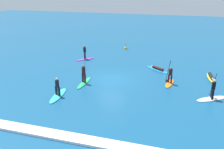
% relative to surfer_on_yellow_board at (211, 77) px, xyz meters
% --- Properties ---
extents(ground_plane, '(120.00, 120.00, 0.00)m').
position_rel_surfer_on_yellow_board_xyz_m(ground_plane, '(-9.68, -3.09, -0.16)').
color(ground_plane, navy).
rests_on(ground_plane, ground).
extents(surfer_on_yellow_board, '(0.88, 3.02, 0.42)m').
position_rel_surfer_on_yellow_board_xyz_m(surfer_on_yellow_board, '(0.00, 0.00, 0.00)').
color(surfer_on_yellow_board, yellow).
rests_on(surfer_on_yellow_board, ground_plane).
extents(surfer_on_green_board, '(0.59, 3.12, 1.89)m').
position_rel_surfer_on_yellow_board_xyz_m(surfer_on_green_board, '(-11.97, -4.93, 0.34)').
color(surfer_on_green_board, '#23B266').
rests_on(surfer_on_green_board, ground_plane).
extents(surfer_on_purple_board, '(2.11, 2.31, 1.86)m').
position_rel_surfer_on_yellow_board_xyz_m(surfer_on_purple_board, '(-15.00, 2.56, 0.39)').
color(surfer_on_purple_board, purple).
rests_on(surfer_on_purple_board, ground_plane).
extents(surfer_on_blue_board, '(2.97, 2.50, 0.37)m').
position_rel_surfer_on_yellow_board_xyz_m(surfer_on_blue_board, '(-5.56, 1.11, -0.04)').
color(surfer_on_blue_board, '#1E8CD1').
rests_on(surfer_on_blue_board, ground_plane).
extents(surfer_on_teal_board, '(1.06, 3.17, 1.68)m').
position_rel_surfer_on_yellow_board_xyz_m(surfer_on_teal_board, '(-13.00, -8.24, 0.18)').
color(surfer_on_teal_board, '#33C6CC').
rests_on(surfer_on_teal_board, ground_plane).
extents(surfer_on_white_board, '(2.83, 2.24, 2.27)m').
position_rel_surfer_on_yellow_board_xyz_m(surfer_on_white_board, '(-0.36, -5.10, 0.29)').
color(surfer_on_white_board, white).
rests_on(surfer_on_white_board, ground_plane).
extents(surfer_on_orange_board, '(0.96, 2.50, 2.30)m').
position_rel_surfer_on_yellow_board_xyz_m(surfer_on_orange_board, '(-3.98, -2.66, 0.31)').
color(surfer_on_orange_board, orange).
rests_on(surfer_on_orange_board, ground_plane).
extents(marker_buoy, '(0.44, 0.44, 1.13)m').
position_rel_surfer_on_yellow_board_xyz_m(marker_buoy, '(-11.27, 9.46, 0.01)').
color(marker_buoy, yellow).
rests_on(marker_buoy, ground_plane).
extents(wave_crest, '(18.41, 0.90, 0.18)m').
position_rel_surfer_on_yellow_board_xyz_m(wave_crest, '(-9.68, -13.58, -0.07)').
color(wave_crest, white).
rests_on(wave_crest, ground_plane).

